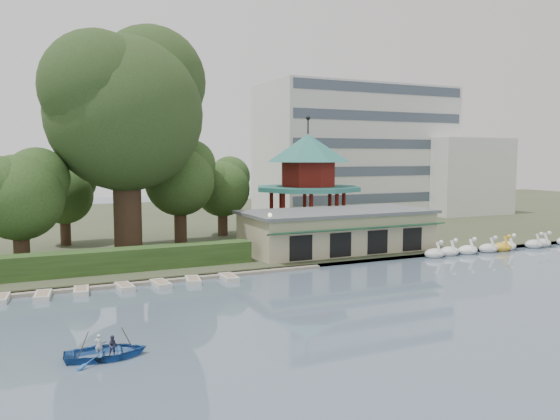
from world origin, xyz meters
TOP-DOWN VIEW (x-y plane):
  - ground_plane at (0.00, 0.00)m, footprint 220.00×220.00m
  - shore at (0.00, 52.00)m, footprint 220.00×70.00m
  - embankment at (0.00, 17.30)m, footprint 220.00×0.60m
  - dock at (-12.00, 17.20)m, footprint 34.00×1.60m
  - boathouse at (10.00, 21.97)m, footprint 18.60×9.39m
  - pavilion at (12.00, 32.00)m, footprint 12.40×12.40m
  - office_building at (32.67, 49.00)m, footprint 38.00×18.00m
  - hedge at (-15.00, 20.50)m, footprint 30.00×2.00m
  - lamp_post at (1.50, 19.00)m, footprint 0.36×0.36m
  - big_tree at (-8.81, 28.23)m, footprint 15.55×14.49m
  - small_trees at (-12.51, 30.98)m, footprint 39.81×16.90m
  - swan_boats at (27.13, 16.51)m, footprint 21.86×2.13m
  - moored_rowboats at (-15.33, 15.80)m, footprint 24.62×2.76m
  - rowboat_with_passengers at (-14.26, 2.45)m, footprint 5.61×4.24m

SIDE VIEW (x-z plane):
  - ground_plane at x=0.00m, z-range 0.00..0.00m
  - dock at x=-12.00m, z-range 0.00..0.24m
  - embankment at x=0.00m, z-range 0.00..0.30m
  - moored_rowboats at x=-15.33m, z-range 0.00..0.36m
  - shore at x=0.00m, z-range 0.00..0.40m
  - swan_boats at x=27.13m, z-range -0.56..1.35m
  - rowboat_with_passengers at x=-14.26m, z-range -0.46..1.55m
  - hedge at x=-15.00m, z-range 0.40..2.20m
  - boathouse at x=10.00m, z-range 0.42..4.32m
  - lamp_post at x=1.50m, z-range 1.20..5.48m
  - small_trees at x=-12.51m, z-range 0.88..11.83m
  - pavilion at x=12.00m, z-range 0.73..14.23m
  - office_building at x=32.67m, z-range -0.27..19.73m
  - big_tree at x=-8.81m, z-range 3.66..25.30m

